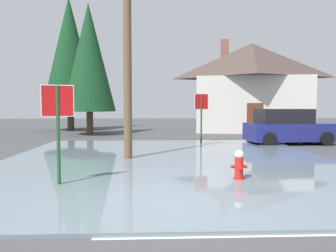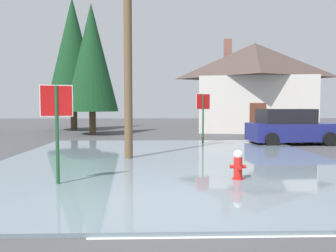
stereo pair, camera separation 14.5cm
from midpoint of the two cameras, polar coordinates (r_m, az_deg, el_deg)
name	(u,v)px [view 1 (the left image)]	position (r m, az deg, el deg)	size (l,w,h in m)	color
ground_plane	(166,208)	(6.46, -0.99, -13.79)	(80.00, 80.00, 0.10)	#424244
flood_puddle	(169,161)	(10.94, -0.22, -6.08)	(10.96, 12.27, 0.07)	slate
lane_stop_bar	(217,234)	(5.15, 7.56, -17.80)	(3.59, 0.30, 0.01)	silver
stop_sign_near	(58,115)	(7.95, -18.83, 1.87)	(0.70, 0.22, 2.34)	#1E4C28
fire_hydrant	(239,166)	(8.37, 11.57, -6.74)	(0.40, 0.34, 0.79)	red
utility_pole	(127,36)	(11.57, -7.35, 15.07)	(1.60, 0.28, 8.02)	brown
stop_sign_far	(201,108)	(15.77, 5.46, 3.03)	(0.69, 0.30, 2.40)	#1E4C28
house	(251,86)	(24.59, 13.86, 6.69)	(8.97, 7.02, 6.71)	beige
parked_car	(288,127)	(16.94, 19.55, -0.23)	(4.20, 2.22, 1.69)	navy
pine_tree_tall_left	(70,52)	(25.97, -16.65, 11.99)	(3.89, 3.89, 9.72)	#4C3823
pine_tree_mid_left	(89,58)	(21.77, -13.57, 11.32)	(3.28, 3.28, 8.20)	#4C3823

